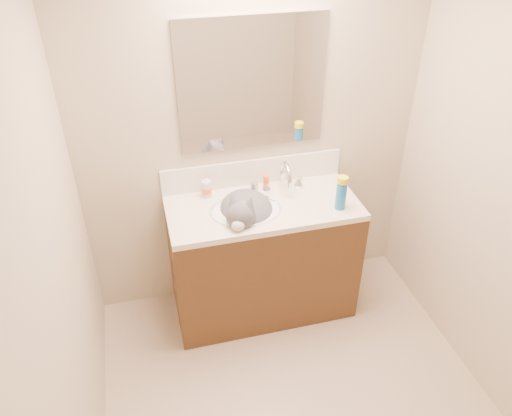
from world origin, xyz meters
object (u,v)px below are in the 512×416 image
basin (246,220)px  faucet (285,179)px  pill_bottle (207,189)px  amber_bottle (266,182)px  cat (246,213)px  spray_can (341,196)px  vanity_cabinet (263,261)px  silver_jar (254,186)px

basin → faucet: (0.30, 0.17, 0.16)m
pill_bottle → amber_bottle: (0.39, -0.00, -0.01)m
cat → pill_bottle: 0.31m
basin → spray_can: 0.60m
cat → pill_bottle: (-0.20, 0.22, 0.07)m
pill_bottle → faucet: bearing=-5.9°
faucet → pill_bottle: faucet is taller
pill_bottle → vanity_cabinet: bearing=-30.5°
cat → amber_bottle: (0.19, 0.22, 0.06)m
amber_bottle → silver_jar: bearing=-178.9°
spray_can → cat: bearing=168.5°
pill_bottle → amber_bottle: bearing=-0.4°
basin → silver_jar: size_ratio=7.85×
pill_bottle → spray_can: spray_can is taller
faucet → pill_bottle: bearing=174.1°
faucet → cat: (-0.30, -0.17, -0.10)m
amber_bottle → faucet: bearing=-23.7°
amber_bottle → spray_can: 0.51m
vanity_cabinet → amber_bottle: 0.54m
silver_jar → faucet: bearing=-13.7°
basin → faucet: size_ratio=1.61×
vanity_cabinet → cat: size_ratio=2.35×
amber_bottle → vanity_cabinet: bearing=-110.5°
faucet → pill_bottle: size_ratio=2.49×
cat → spray_can: (0.57, -0.12, 0.10)m
vanity_cabinet → cat: bearing=-164.5°
pill_bottle → basin: bearing=-47.5°
pill_bottle → silver_jar: size_ratio=1.97×
cat → pill_bottle: bearing=156.3°
spray_can → silver_jar: bearing=144.0°
cat → spray_can: bearing=13.1°
cat → pill_bottle: cat is taller
silver_jar → spray_can: bearing=-36.0°
spray_can → vanity_cabinet: bearing=161.5°
basin → silver_jar: silver_jar is taller
vanity_cabinet → faucet: faucet is taller
vanity_cabinet → faucet: (0.18, 0.14, 0.54)m
spray_can → faucet: bearing=133.1°
silver_jar → spray_can: (0.46, -0.33, 0.06)m
vanity_cabinet → basin: basin is taller
basin → cat: cat is taller
vanity_cabinet → faucet: size_ratio=4.29×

